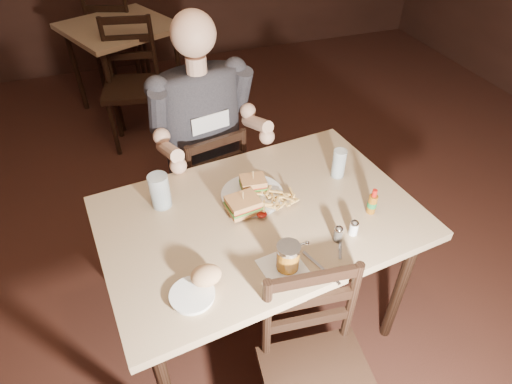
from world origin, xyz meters
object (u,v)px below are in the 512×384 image
object	(u,v)px
glass_left	(160,191)
syrup_dispenser	(288,257)
bg_chair_far	(119,36)
diner	(204,112)
side_plate	(192,296)
bg_table	(120,36)
glass_right	(339,163)
chair_far	(207,184)
dinner_plate	(252,196)
hot_sauce	(373,201)
main_table	(260,227)
bg_chair_near	(133,88)

from	to	relation	value
glass_left	syrup_dispenser	distance (m)	0.61
bg_chair_far	diner	world-z (taller)	diner
diner	bg_chair_far	bearing A→B (deg)	84.92
glass_left	side_plate	size ratio (longest dim) A/B	1.01
bg_table	diner	distance (m)	1.88
glass_right	side_plate	distance (m)	0.89
chair_far	side_plate	distance (m)	1.11
bg_chair_far	side_plate	distance (m)	3.36
bg_chair_far	glass_right	size ratio (longest dim) A/B	7.12
diner	chair_far	bearing A→B (deg)	90.00
bg_chair_far	glass_left	bearing A→B (deg)	109.25
dinner_plate	glass_right	size ratio (longest dim) A/B	1.91
glass_left	hot_sauce	bearing A→B (deg)	-22.09
chair_far	glass_left	size ratio (longest dim) A/B	5.41
bg_table	hot_sauce	size ratio (longest dim) A/B	8.98
diner	glass_right	distance (m)	0.72
chair_far	hot_sauce	bearing A→B (deg)	109.87
hot_sauce	chair_far	bearing A→B (deg)	121.34
main_table	bg_chair_far	xyz separation A→B (m)	(-0.33, 3.04, -0.21)
bg_table	bg_chair_near	bearing A→B (deg)	-90.00
chair_far	diner	distance (m)	0.50
main_table	dinner_plate	world-z (taller)	dinner_plate
diner	hot_sauce	xyz separation A→B (m)	(0.50, -0.79, -0.08)
syrup_dispenser	glass_left	bearing A→B (deg)	120.76
hot_sauce	side_plate	xyz separation A→B (m)	(-0.79, -0.17, -0.05)
main_table	side_plate	world-z (taller)	side_plate
main_table	bg_chair_near	world-z (taller)	bg_chair_near
diner	glass_right	bearing A→B (deg)	-58.75
diner	hot_sauce	size ratio (longest dim) A/B	8.19
bg_table	dinner_plate	xyz separation A→B (m)	(0.34, -2.38, 0.10)
syrup_dispenser	chair_far	bearing A→B (deg)	87.78
hot_sauce	syrup_dispenser	bearing A→B (deg)	-160.11
glass_right	side_plate	size ratio (longest dim) A/B	0.90
diner	glass_left	bearing A→B (deg)	-134.72
side_plate	glass_right	bearing A→B (deg)	29.46
bg_table	side_plate	bearing A→B (deg)	-90.38
hot_sauce	diner	bearing A→B (deg)	122.37
chair_far	glass_right	size ratio (longest dim) A/B	6.05
main_table	bg_chair_near	distance (m)	1.99
bg_chair_near	diner	xyz separation A→B (m)	(0.27, -1.29, 0.43)
bg_chair_far	side_plate	xyz separation A→B (m)	(-0.02, -3.35, 0.29)
bg_table	bg_chair_near	xyz separation A→B (m)	(0.00, -0.55, -0.21)
diner	dinner_plate	world-z (taller)	diner
dinner_plate	side_plate	distance (m)	0.55
main_table	dinner_plate	bearing A→B (deg)	87.48
bg_chair_far	side_plate	world-z (taller)	bg_chair_far
bg_chair_near	diner	world-z (taller)	diner
bg_table	glass_left	bearing A→B (deg)	-90.87
bg_chair_near	glass_right	distance (m)	2.00
main_table	glass_right	distance (m)	0.46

